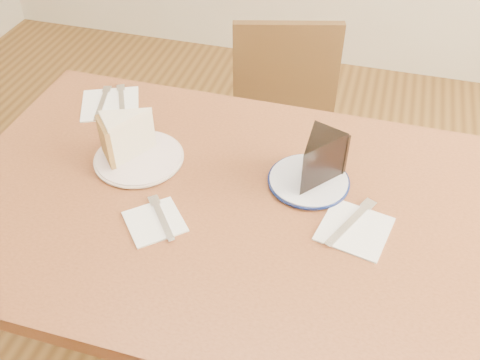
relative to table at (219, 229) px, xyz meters
name	(u,v)px	position (x,y,z in m)	size (l,w,h in m)	color
table	(219,229)	(0.00, 0.00, 0.00)	(1.20, 0.80, 0.75)	#562B17
chair_far	(284,143)	(0.03, 0.60, -0.19)	(0.50, 0.50, 0.83)	#35210F
plate_cream	(139,158)	(-0.22, 0.08, 0.10)	(0.20, 0.20, 0.01)	silver
plate_navy	(309,181)	(0.18, 0.11, 0.10)	(0.18, 0.18, 0.01)	white
carrot_cake	(131,135)	(-0.24, 0.09, 0.16)	(0.08, 0.11, 0.10)	beige
chocolate_cake	(315,163)	(0.19, 0.10, 0.16)	(0.08, 0.12, 0.10)	black
napkin_cream	(155,222)	(-0.11, -0.10, 0.10)	(0.11, 0.11, 0.00)	white
napkin_navy	(354,229)	(0.30, -0.01, 0.10)	(0.14, 0.14, 0.00)	white
napkin_spare	(110,104)	(-0.39, 0.27, 0.10)	(0.15, 0.15, 0.00)	white
fork_cream	(162,218)	(-0.09, -0.09, 0.10)	(0.01, 0.14, 0.00)	silver
knife_navy	(350,223)	(0.29, 0.00, 0.10)	(0.02, 0.17, 0.00)	silver
fork_spare	(122,99)	(-0.37, 0.30, 0.10)	(0.01, 0.14, 0.00)	silver
knife_spare	(102,103)	(-0.41, 0.26, 0.10)	(0.01, 0.16, 0.00)	silver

